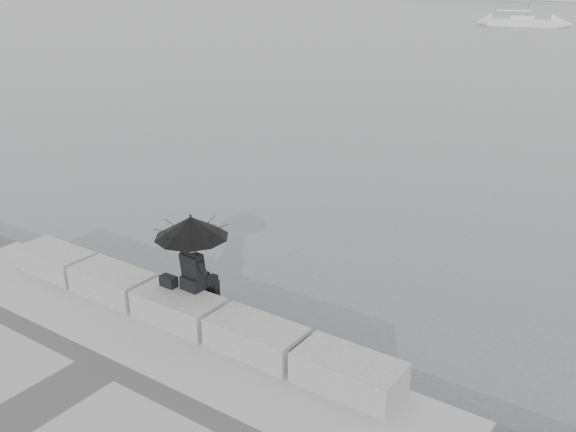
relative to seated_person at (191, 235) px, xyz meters
The scene contains 9 objects.
ground 2.03m from the seated_person, 124.13° to the left, with size 360.00×360.00×0.00m, color #4D5052.
stone_block_far_left 3.71m from the seated_person, behind, with size 1.60×0.80×0.50m, color slate.
stone_block_left 2.21m from the seated_person, 168.53° to the right, with size 1.60×0.80×0.50m, color slate.
stone_block_centre 1.33m from the seated_person, 99.91° to the right, with size 1.60×0.80×0.50m, color slate.
stone_block_right 2.11m from the seated_person, 12.33° to the right, with size 1.60×0.80×0.50m, color slate.
stone_block_far_right 3.59m from the seated_person, ahead, with size 1.60×0.80×0.50m, color slate.
seated_person is the anchor object (origin of this frame).
bag 1.04m from the seated_person, 155.01° to the right, with size 0.31×0.18×0.20m, color black.
sailboat_left 76.79m from the seated_person, 101.72° to the left, with size 8.26×4.04×12.90m.
Camera 1 is at (7.19, -7.46, 6.23)m, focal length 40.00 mm.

